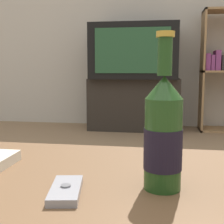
{
  "coord_description": "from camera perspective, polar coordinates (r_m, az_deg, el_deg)",
  "views": [
    {
      "loc": [
        0.18,
        -0.49,
        0.63
      ],
      "look_at": [
        0.05,
        0.37,
        0.51
      ],
      "focal_mm": 50.0,
      "sensor_mm": 36.0,
      "label": 1
    }
  ],
  "objects": [
    {
      "name": "television",
      "position": [
        3.25,
        4.18,
        10.86
      ],
      "size": [
        0.86,
        0.59,
        0.54
      ],
      "color": "black",
      "rests_on": "tv_stand"
    },
    {
      "name": "back_wall",
      "position": [
        3.58,
        6.22,
        18.61
      ],
      "size": [
        8.0,
        0.05,
        2.6
      ],
      "color": "beige",
      "rests_on": "ground_plane"
    },
    {
      "name": "beer_bottle",
      "position": [
        0.58,
        9.34,
        -4.08
      ],
      "size": [
        0.07,
        0.07,
        0.29
      ],
      "color": "#1E4219",
      "rests_on": "coffee_table"
    },
    {
      "name": "bookshelf",
      "position": [
        3.36,
        19.65,
        7.45
      ],
      "size": [
        0.45,
        0.3,
        1.21
      ],
      "color": "#99754C",
      "rests_on": "ground_plane"
    },
    {
      "name": "cell_phone",
      "position": [
        0.58,
        -8.44,
        -13.95
      ],
      "size": [
        0.07,
        0.13,
        0.02
      ],
      "rotation": [
        0.0,
        0.0,
        0.17
      ],
      "color": "gray",
      "rests_on": "coffee_table"
    },
    {
      "name": "tv_stand",
      "position": [
        3.27,
        4.09,
        1.46
      ],
      "size": [
        0.93,
        0.4,
        0.53
      ],
      "color": "#28231E",
      "rests_on": "ground_plane"
    }
  ]
}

